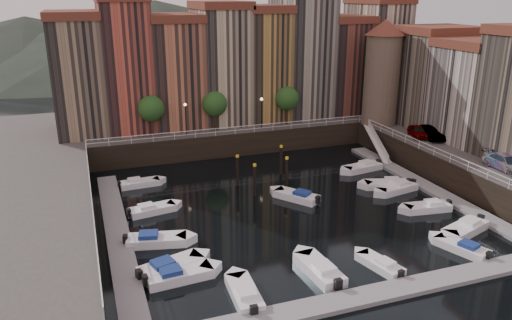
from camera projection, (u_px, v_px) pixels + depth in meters
name	position (u px, v px, depth m)	size (l,w,h in m)	color
ground	(283.00, 204.00, 49.84)	(200.00, 200.00, 0.00)	black
quay_far	(215.00, 127.00, 72.59)	(80.00, 20.00, 3.00)	black
dock_left	(117.00, 231.00, 43.75)	(2.00, 28.00, 0.35)	gray
dock_right	(425.00, 186.00, 54.03)	(2.00, 28.00, 0.35)	gray
dock_near	(377.00, 294.00, 34.60)	(30.00, 2.00, 0.35)	gray
mountains	(145.00, 36.00, 146.11)	(145.00, 100.00, 18.00)	#2D382D
far_terrace	(241.00, 62.00, 68.39)	(48.70, 10.30, 17.50)	#8A7258
right_terrace	(480.00, 86.00, 58.59)	(9.30, 24.30, 14.00)	#766A59
corner_tower	(382.00, 71.00, 65.89)	(5.20, 5.20, 13.80)	#6B5B4C
promenade_trees	(220.00, 104.00, 63.57)	(21.20, 3.20, 5.20)	black
street_lamps	(224.00, 110.00, 63.01)	(10.36, 0.36, 4.18)	black
railings	(266.00, 153.00, 53.00)	(36.08, 34.04, 0.52)	white
gangway	(377.00, 142.00, 63.59)	(2.78, 8.32, 3.73)	white
mooring_pilings	(265.00, 171.00, 54.07)	(6.17, 5.45, 3.78)	black
boat_left_0	(178.00, 275.00, 36.47)	(5.20, 2.25, 1.18)	white
boat_left_1	(170.00, 267.00, 37.57)	(5.37, 3.26, 1.20)	white
boat_left_2	(155.00, 240.00, 41.65)	(5.34, 2.92, 1.20)	white
boat_left_3	(151.00, 210.00, 47.61)	(4.73, 2.41, 1.06)	white
boat_left_4	(139.00, 183.00, 54.24)	(4.52, 1.88, 1.03)	white
boat_right_0	(466.00, 228.00, 43.79)	(5.23, 3.31, 1.18)	white
boat_right_1	(428.00, 207.00, 48.15)	(4.83, 2.28, 1.09)	white
boat_right_2	(397.00, 188.00, 52.76)	(5.09, 2.65, 1.14)	white
boat_right_3	(388.00, 184.00, 53.86)	(5.09, 3.01, 1.14)	white
boat_right_4	(363.00, 167.00, 59.04)	(5.16, 2.54, 1.16)	white
boat_near_0	(245.00, 294.00, 34.25)	(1.97, 4.87, 1.11)	white
boat_near_1	(320.00, 270.00, 37.16)	(2.23, 5.32, 1.21)	white
boat_near_2	(381.00, 265.00, 38.04)	(2.42, 4.29, 0.96)	white
boat_near_3	(463.00, 248.00, 40.51)	(3.04, 4.68, 1.05)	white
car_a	(418.00, 132.00, 61.39)	(1.66, 4.13, 1.41)	gray
car_b	(432.00, 133.00, 60.65)	(1.66, 4.76, 1.57)	gray
car_c	(507.00, 164.00, 49.90)	(2.17, 5.35, 1.55)	gray
boat_extra_579	(297.00, 196.00, 50.65)	(4.18, 4.85, 1.14)	white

